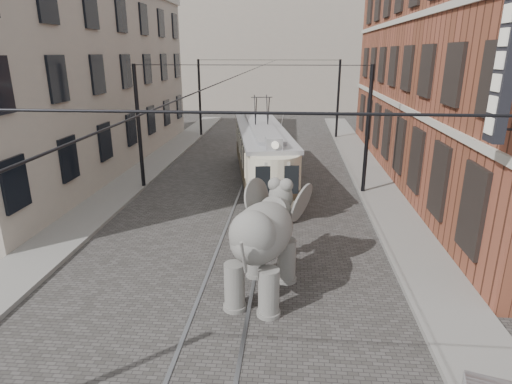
{
  "coord_description": "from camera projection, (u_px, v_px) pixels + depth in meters",
  "views": [
    {
      "loc": [
        1.74,
        -13.98,
        6.48
      ],
      "look_at": [
        0.6,
        -0.57,
        2.1
      ],
      "focal_mm": 30.12,
      "sensor_mm": 36.0,
      "label": 1
    }
  ],
  "objects": [
    {
      "name": "ground",
      "position": [
        241.0,
        242.0,
        15.4
      ],
      "size": [
        120.0,
        120.0,
        0.0
      ],
      "primitive_type": "plane",
      "color": "#43403E"
    },
    {
      "name": "tram_rails",
      "position": [
        241.0,
        242.0,
        15.39
      ],
      "size": [
        1.54,
        80.0,
        0.02
      ],
      "primitive_type": null,
      "color": "slate",
      "rests_on": "ground"
    },
    {
      "name": "sidewalk_right",
      "position": [
        412.0,
        246.0,
        14.89
      ],
      "size": [
        2.0,
        60.0,
        0.15
      ],
      "primitive_type": "cube",
      "color": "slate",
      "rests_on": "ground"
    },
    {
      "name": "sidewalk_left",
      "position": [
        67.0,
        234.0,
        15.9
      ],
      "size": [
        2.0,
        60.0,
        0.15
      ],
      "primitive_type": "cube",
      "color": "slate",
      "rests_on": "ground"
    },
    {
      "name": "brick_building",
      "position": [
        482.0,
        63.0,
        21.18
      ],
      "size": [
        8.0,
        26.0,
        12.0
      ],
      "primitive_type": "cube",
      "color": "brown",
      "rests_on": "ground"
    },
    {
      "name": "stucco_building",
      "position": [
        67.0,
        80.0,
        24.21
      ],
      "size": [
        7.0,
        24.0,
        10.0
      ],
      "primitive_type": "cube",
      "color": "#A29686",
      "rests_on": "ground"
    },
    {
      "name": "distant_block",
      "position": [
        280.0,
        48.0,
        51.13
      ],
      "size": [
        28.0,
        10.0,
        14.0
      ],
      "primitive_type": "cube",
      "color": "#A29686",
      "rests_on": "ground"
    },
    {
      "name": "catenary",
      "position": [
        249.0,
        134.0,
        19.22
      ],
      "size": [
        11.0,
        30.2,
        6.0
      ],
      "primitive_type": null,
      "color": "black",
      "rests_on": "ground"
    },
    {
      "name": "tram",
      "position": [
        262.0,
        141.0,
        21.84
      ],
      "size": [
        4.15,
        11.38,
        4.43
      ],
      "primitive_type": null,
      "rotation": [
        0.0,
        0.0,
        0.17
      ],
      "color": "beige",
      "rests_on": "ground"
    },
    {
      "name": "elephant",
      "position": [
        262.0,
        247.0,
        11.67
      ],
      "size": [
        3.65,
        5.24,
        2.92
      ],
      "primitive_type": null,
      "rotation": [
        0.0,
        0.0,
        -0.23
      ],
      "color": "#615F5A",
      "rests_on": "ground"
    }
  ]
}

